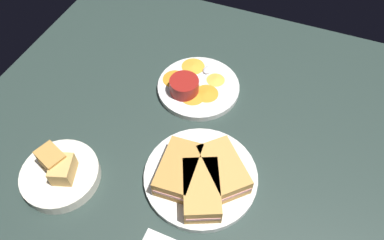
{
  "coord_description": "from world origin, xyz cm",
  "views": [
    {
      "loc": [
        -45.56,
        -21.56,
        73.09
      ],
      "look_at": [
        3.79,
        -1.75,
        3.0
      ],
      "focal_mm": 33.59,
      "sensor_mm": 36.0,
      "label": 1
    }
  ],
  "objects": [
    {
      "name": "ramekin_light_gravy",
      "position": [
        13.03,
        4.17,
        3.72
      ],
      "size": [
        7.74,
        7.74,
        3.95
      ],
      "color": "maroon",
      "rests_on": "plate_chips_companion"
    },
    {
      "name": "plate_chips_companion",
      "position": [
        16.35,
        1.4,
        0.8
      ],
      "size": [
        22.16,
        22.16,
        1.6
      ],
      "primitive_type": "cylinder",
      "color": "silver",
      "rests_on": "ground_plane"
    },
    {
      "name": "sandwich_half_near",
      "position": [
        -10.6,
        -4.39,
        4.0
      ],
      "size": [
        13.72,
        8.49,
        4.8
      ],
      "color": "#C68C42",
      "rests_on": "plate_sandwich_main"
    },
    {
      "name": "bread_basket_rear",
      "position": [
        -20.41,
        20.2,
        2.32
      ],
      "size": [
        17.38,
        17.38,
        7.99
      ],
      "color": "silver",
      "rests_on": "ground_plane"
    },
    {
      "name": "plate_sandwich_main",
      "position": [
        -8.77,
        -8.91,
        0.8
      ],
      "size": [
        25.65,
        25.65,
        1.6
      ],
      "primitive_type": "cylinder",
      "color": "silver",
      "rests_on": "ground_plane"
    },
    {
      "name": "spoon_by_gravy_ramekin",
      "position": [
        21.11,
        1.2,
        1.96
      ],
      "size": [
        9.9,
        2.33,
        0.8
      ],
      "color": "silver",
      "rests_on": "plate_chips_companion"
    },
    {
      "name": "sandwich_half_extra",
      "position": [
        -6.95,
        -13.42,
        4.0
      ],
      "size": [
        14.62,
        14.51,
        4.8
      ],
      "color": "tan",
      "rests_on": "plate_sandwich_main"
    },
    {
      "name": "plantain_chip_scatter",
      "position": [
        16.8,
        2.76,
        1.9
      ],
      "size": [
        19.01,
        17.64,
        0.6
      ],
      "color": "gold",
      "rests_on": "plate_chips_companion"
    },
    {
      "name": "sandwich_half_far",
      "position": [
        -13.29,
        -10.73,
        4.0
      ],
      "size": [
        14.97,
        12.24,
        4.8
      ],
      "color": "tan",
      "rests_on": "plate_sandwich_main"
    },
    {
      "name": "spoon_by_dark_ramekin",
      "position": [
        -7.75,
        -9.0,
        1.96
      ],
      "size": [
        2.36,
        9.91,
        0.8
      ],
      "color": "silver",
      "rests_on": "plate_sandwich_main"
    },
    {
      "name": "ground_plane",
      "position": [
        0.0,
        0.0,
        -1.5
      ],
      "size": [
        110.0,
        110.0,
        3.0
      ],
      "primitive_type": "cube",
      "color": "#283833"
    },
    {
      "name": "ramekin_dark_sauce",
      "position": [
        -7.47,
        -14.53,
        3.45
      ],
      "size": [
        6.94,
        6.94,
        3.42
      ],
      "color": "#0C144C",
      "rests_on": "plate_sandwich_main"
    }
  ]
}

